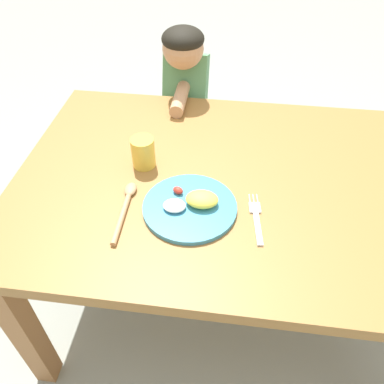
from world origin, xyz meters
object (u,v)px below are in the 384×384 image
plate (191,206)px  drinking_cup (143,152)px  person (187,122)px  spoon (125,205)px  fork (256,219)px

plate → drinking_cup: size_ratio=2.70×
person → spoon: bearing=84.6°
spoon → drinking_cup: (0.01, 0.19, 0.04)m
fork → person: 0.79m
plate → fork: (0.18, -0.02, -0.01)m
plate → person: 0.73m
plate → person: person is taller
spoon → drinking_cup: bearing=-4.7°
fork → person: bearing=15.4°
plate → spoon: bearing=-173.9°
drinking_cup → fork: bearing=-28.2°
plate → spoon: (-0.18, -0.02, -0.00)m
plate → spoon: plate is taller
plate → spoon: 0.18m
spoon → person: size_ratio=0.25×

